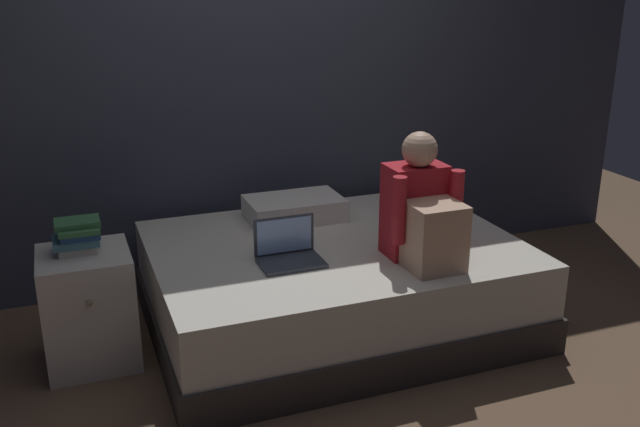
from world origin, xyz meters
name	(u,v)px	position (x,y,z in m)	size (l,w,h in m)	color
ground_plane	(320,355)	(0.00, 0.00, 0.00)	(8.00, 8.00, 0.00)	brown
wall_back	(250,66)	(0.00, 1.20, 1.35)	(5.60, 0.10, 2.70)	#383D4C
bed	(334,284)	(0.20, 0.30, 0.24)	(2.00, 1.50, 0.49)	#332D2B
nightstand	(89,308)	(-1.10, 0.36, 0.29)	(0.44, 0.46, 0.59)	beige
person_sitting	(422,213)	(0.52, -0.08, 0.74)	(0.39, 0.44, 0.66)	#B21E28
laptop	(288,251)	(-0.12, 0.13, 0.55)	(0.32, 0.23, 0.22)	#333842
pillow	(294,208)	(0.12, 0.75, 0.56)	(0.56, 0.36, 0.13)	silver
book_stack	(77,236)	(-1.11, 0.39, 0.67)	(0.23, 0.18, 0.16)	beige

